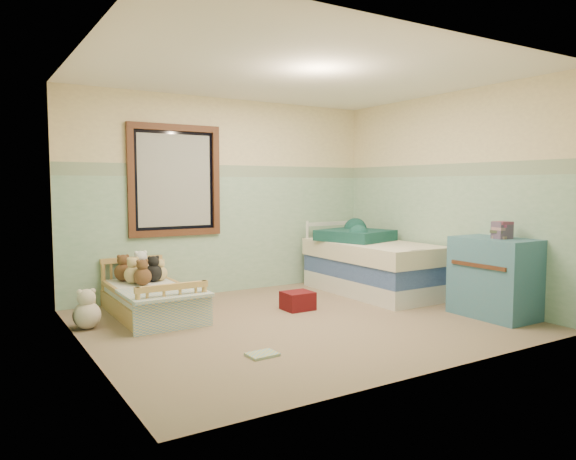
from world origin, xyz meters
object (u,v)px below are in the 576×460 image
twin_bed_frame (372,285)px  red_pillow (298,301)px  plush_floor_cream (87,315)px  dresser (494,278)px  toddler_bed_frame (151,306)px  floor_book (262,354)px  plush_floor_tan (88,316)px

twin_bed_frame → red_pillow: (-1.32, -0.27, -0.01)m
plush_floor_cream → dresser: size_ratio=0.32×
toddler_bed_frame → floor_book: (0.35, -1.84, -0.08)m
twin_bed_frame → dresser: size_ratio=2.18×
toddler_bed_frame → twin_bed_frame: (2.80, -0.35, 0.02)m
dresser → floor_book: dresser is taller
toddler_bed_frame → red_pillow: 1.61m
red_pillow → twin_bed_frame: bearing=11.5°
plush_floor_cream → floor_book: size_ratio=1.10×
floor_book → plush_floor_cream: bearing=120.4°
plush_floor_cream → dresser: bearing=-24.9°
toddler_bed_frame → floor_book: bearing=-79.1°
twin_bed_frame → dresser: bearing=-80.3°
toddler_bed_frame → dresser: size_ratio=1.72×
toddler_bed_frame → twin_bed_frame: twin_bed_frame is taller
twin_bed_frame → floor_book: size_ratio=7.58×
plush_floor_cream → twin_bed_frame: bearing=-2.1°
dresser → plush_floor_cream: bearing=155.1°
toddler_bed_frame → twin_bed_frame: size_ratio=0.79×
twin_bed_frame → dresser: dresser is taller
plush_floor_cream → plush_floor_tan: (0.02, 0.04, -0.02)m
toddler_bed_frame → plush_floor_tan: 0.70m
dresser → plush_floor_tan: bearing=154.4°
plush_floor_cream → red_pillow: plush_floor_cream is taller
toddler_bed_frame → red_pillow: size_ratio=4.46×
red_pillow → toddler_bed_frame: bearing=157.4°
dresser → red_pillow: (-1.60, 1.36, -0.32)m
plush_floor_tan → dresser: (3.76, -1.80, 0.31)m
toddler_bed_frame → plush_floor_tan: size_ratio=6.50×
twin_bed_frame → dresser: 1.68m
plush_floor_cream → plush_floor_tan: size_ratio=1.19×
plush_floor_cream → floor_book: 1.93m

